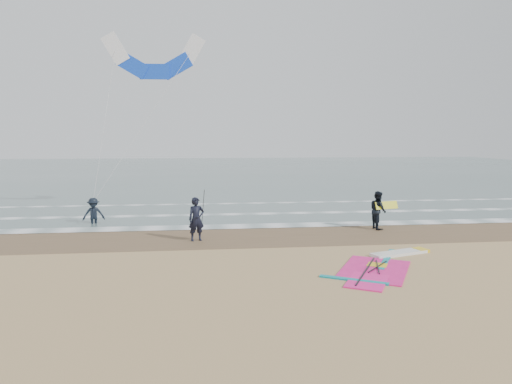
{
  "coord_description": "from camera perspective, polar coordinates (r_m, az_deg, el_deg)",
  "views": [
    {
      "loc": [
        -3.72,
        -15.04,
        4.62
      ],
      "look_at": [
        -1.41,
        5.0,
        2.2
      ],
      "focal_mm": 32.0,
      "sensor_mm": 36.0,
      "label": 1
    }
  ],
  "objects": [
    {
      "name": "surf_kite",
      "position": [
        28.9,
        -12.61,
        15.72
      ],
      "size": [
        6.16,
        3.57,
        9.65
      ],
      "color": "white",
      "rests_on": "ground"
    },
    {
      "name": "person_wading",
      "position": [
        25.9,
        -19.67,
        -1.87
      ],
      "size": [
        1.25,
        0.87,
        1.76
      ],
      "primitive_type": "imported",
      "rotation": [
        0.0,
        0.0,
        0.2
      ],
      "color": "black",
      "rests_on": "ground"
    },
    {
      "name": "ground",
      "position": [
        16.17,
        7.11,
        -9.81
      ],
      "size": [
        120.0,
        120.0,
        0.0
      ],
      "primitive_type": "plane",
      "color": "tan",
      "rests_on": "ground"
    },
    {
      "name": "person_standing",
      "position": [
        20.6,
        -7.47,
        -3.39
      ],
      "size": [
        0.82,
        0.65,
        1.97
      ],
      "primitive_type": "imported",
      "rotation": [
        0.0,
        0.0,
        0.27
      ],
      "color": "black",
      "rests_on": "ground"
    },
    {
      "name": "carried_kiteboard",
      "position": [
        23.89,
        16.0,
        -1.6
      ],
      "size": [
        1.3,
        0.51,
        0.39
      ],
      "color": "yellow",
      "rests_on": "ground"
    },
    {
      "name": "person_walking",
      "position": [
        23.87,
        15.0,
        -2.2
      ],
      "size": [
        0.81,
        1.0,
        1.93
      ],
      "primitive_type": "imported",
      "rotation": [
        0.0,
        0.0,
        1.66
      ],
      "color": "black",
      "rests_on": "ground"
    },
    {
      "name": "windsurf_rig",
      "position": [
        17.34,
        15.6,
        -8.76
      ],
      "size": [
        5.27,
        4.99,
        0.13
      ],
      "color": "white",
      "rests_on": "ground"
    },
    {
      "name": "sea_water",
      "position": [
        63.32,
        -3.18,
        2.65
      ],
      "size": [
        120.0,
        80.0,
        0.02
      ],
      "primitive_type": "cube",
      "color": "#47605E",
      "rests_on": "ground"
    },
    {
      "name": "wet_sand_band",
      "position": [
        21.86,
        3.39,
        -5.36
      ],
      "size": [
        120.0,
        5.0,
        0.01
      ],
      "primitive_type": "cube",
      "color": "brown",
      "rests_on": "ground"
    },
    {
      "name": "held_pole",
      "position": [
        20.52,
        -6.65,
        -2.11
      ],
      "size": [
        0.17,
        0.86,
        1.82
      ],
      "color": "black",
      "rests_on": "ground"
    },
    {
      "name": "foam_waterline",
      "position": [
        26.16,
        1.71,
        -3.27
      ],
      "size": [
        120.0,
        9.15,
        0.02
      ],
      "color": "white",
      "rests_on": "ground"
    }
  ]
}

